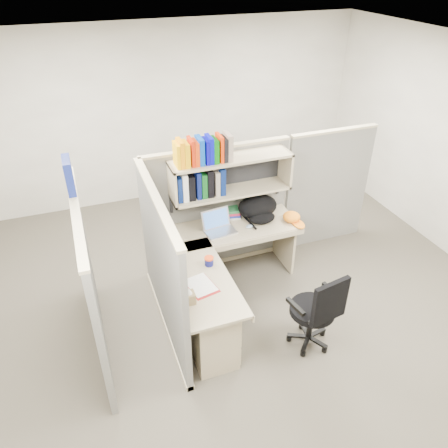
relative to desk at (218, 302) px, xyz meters
name	(u,v)px	position (x,y,z in m)	size (l,w,h in m)	color
ground	(243,306)	(0.41, 0.29, -0.44)	(6.00, 6.00, 0.00)	#343028
room_shell	(247,181)	(0.41, 0.29, 1.18)	(6.00, 6.00, 6.00)	#ACA79B
cubicle	(199,226)	(0.04, 0.74, 0.47)	(3.79, 1.84, 1.95)	#5F5F5A
desk	(218,302)	(0.00, 0.00, 0.00)	(1.74, 1.75, 0.73)	tan
laptop	(220,223)	(0.31, 0.80, 0.42)	(0.35, 0.35, 0.25)	#BABABF
backpack	(260,209)	(0.85, 0.91, 0.43)	(0.49, 0.38, 0.29)	black
orange_cap	(292,217)	(1.20, 0.74, 0.35)	(0.21, 0.24, 0.12)	orange
snack_canister	(209,261)	(-0.01, 0.26, 0.34)	(0.10, 0.10, 0.10)	#0F1259
tissue_box	(189,295)	(-0.36, -0.21, 0.38)	(0.11, 0.11, 0.17)	#8B764F
mouse	(249,226)	(0.66, 0.77, 0.31)	(0.09, 0.06, 0.03)	#91AECE
paper_cup	(216,217)	(0.34, 1.05, 0.35)	(0.08, 0.08, 0.11)	white
book_stack	(233,212)	(0.58, 1.10, 0.35)	(0.17, 0.22, 0.11)	slate
loose_paper	(201,285)	(-0.19, -0.02, 0.29)	(0.23, 0.31, 0.00)	silver
task_chair	(314,321)	(0.84, -0.50, -0.10)	(0.53, 0.49, 0.96)	black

